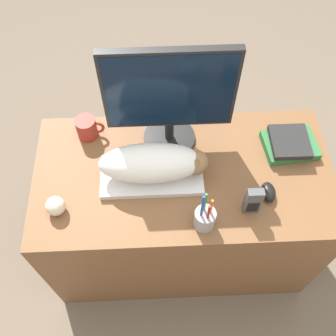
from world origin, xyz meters
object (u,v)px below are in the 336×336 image
object	(u,v)px
monitor	(170,96)
computer_mouse	(268,192)
keyboard	(152,175)
phone	(253,201)
coffee_mug	(87,128)
book_stack	(290,144)
cat	(155,163)
pen_cup	(205,218)
baseball	(55,206)

from	to	relation	value
monitor	computer_mouse	bearing A→B (deg)	-37.71
keyboard	monitor	world-z (taller)	monitor
computer_mouse	phone	xyz separation A→B (m)	(-0.08, -0.06, 0.05)
computer_mouse	coffee_mug	xyz separation A→B (m)	(-0.69, 0.32, 0.03)
book_stack	cat	bearing A→B (deg)	-168.11
coffee_mug	pen_cup	xyz separation A→B (m)	(0.44, -0.43, 0.00)
pen_cup	coffee_mug	bearing A→B (deg)	136.01
keyboard	phone	bearing A→B (deg)	-23.64
phone	book_stack	world-z (taller)	phone
pen_cup	phone	xyz separation A→B (m)	(0.18, 0.05, 0.02)
cat	computer_mouse	bearing A→B (deg)	-13.22
phone	cat	bearing A→B (deg)	155.36
keyboard	coffee_mug	bearing A→B (deg)	139.87
phone	book_stack	size ratio (longest dim) A/B	0.60
keyboard	computer_mouse	distance (m)	0.45
cat	book_stack	distance (m)	0.56
pen_cup	phone	bearing A→B (deg)	16.14
baseball	book_stack	distance (m)	0.94
monitor	pen_cup	size ratio (longest dim) A/B	2.20
coffee_mug	book_stack	size ratio (longest dim) A/B	0.52
coffee_mug	monitor	bearing A→B (deg)	-6.48
keyboard	cat	world-z (taller)	cat
computer_mouse	book_stack	distance (m)	0.25
keyboard	pen_cup	bearing A→B (deg)	-48.68
cat	monitor	distance (m)	0.25
phone	coffee_mug	bearing A→B (deg)	148.74
monitor	pen_cup	xyz separation A→B (m)	(0.11, -0.39, -0.21)
cat	coffee_mug	xyz separation A→B (m)	(-0.27, 0.22, -0.05)
baseball	keyboard	bearing A→B (deg)	20.27
phone	book_stack	distance (m)	0.34
cat	pen_cup	distance (m)	0.27
keyboard	computer_mouse	world-z (taller)	computer_mouse
cat	monitor	size ratio (longest dim) A/B	0.85
pen_cup	phone	world-z (taller)	pen_cup
computer_mouse	phone	bearing A→B (deg)	-142.33
monitor	book_stack	size ratio (longest dim) A/B	2.14
coffee_mug	pen_cup	distance (m)	0.61
phone	book_stack	xyz separation A→B (m)	(0.20, 0.27, -0.04)
book_stack	computer_mouse	bearing A→B (deg)	-120.31
monitor	pen_cup	world-z (taller)	monitor
baseball	coffee_mug	bearing A→B (deg)	74.86
cat	book_stack	xyz separation A→B (m)	(0.54, 0.11, -0.07)
monitor	cat	bearing A→B (deg)	-108.49
monitor	phone	bearing A→B (deg)	-49.94
cat	monitor	world-z (taller)	monitor
computer_mouse	phone	size ratio (longest dim) A/B	0.64
keyboard	coffee_mug	xyz separation A→B (m)	(-0.26, 0.22, 0.04)
monitor	phone	distance (m)	0.48
keyboard	book_stack	bearing A→B (deg)	11.55
coffee_mug	book_stack	bearing A→B (deg)	-7.16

